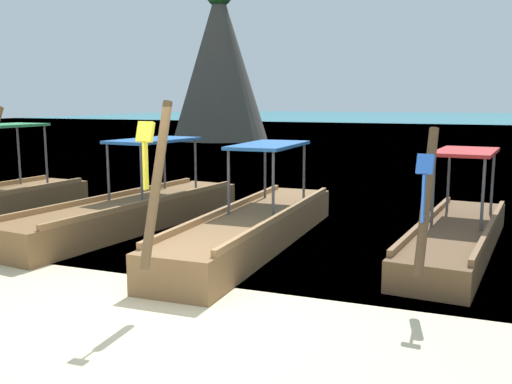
% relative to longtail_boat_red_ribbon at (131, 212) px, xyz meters
% --- Properties ---
extents(ground, '(120.00, 120.00, 0.00)m').
position_rel_longtail_boat_red_ribbon_xyz_m(ground, '(3.00, -3.86, -0.34)').
color(ground, beige).
extents(sea_water, '(120.00, 120.00, 0.00)m').
position_rel_longtail_boat_red_ribbon_xyz_m(sea_water, '(3.00, 57.30, -0.34)').
color(sea_water, '#147A89').
rests_on(sea_water, ground).
extents(longtail_boat_red_ribbon, '(2.00, 6.82, 2.50)m').
position_rel_longtail_boat_red_ribbon_xyz_m(longtail_boat_red_ribbon, '(0.00, 0.00, 0.00)').
color(longtail_boat_red_ribbon, brown).
rests_on(longtail_boat_red_ribbon, ground).
extents(longtail_boat_yellow_ribbon, '(1.27, 6.85, 2.58)m').
position_rel_longtail_boat_red_ribbon_xyz_m(longtail_boat_yellow_ribbon, '(2.85, -0.41, 0.01)').
color(longtail_boat_yellow_ribbon, brown).
rests_on(longtail_boat_yellow_ribbon, ground).
extents(longtail_boat_blue_ribbon, '(1.64, 5.95, 2.25)m').
position_rel_longtail_boat_red_ribbon_xyz_m(longtail_boat_blue_ribbon, '(6.23, 0.43, -0.04)').
color(longtail_boat_blue_ribbon, brown).
rests_on(longtail_boat_blue_ribbon, ground).
extents(karst_rock, '(6.40, 6.19, 10.11)m').
position_rel_longtail_boat_red_ribbon_xyz_m(karst_rock, '(-9.76, 24.84, 4.45)').
color(karst_rock, '#47443D').
rests_on(karst_rock, ground).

